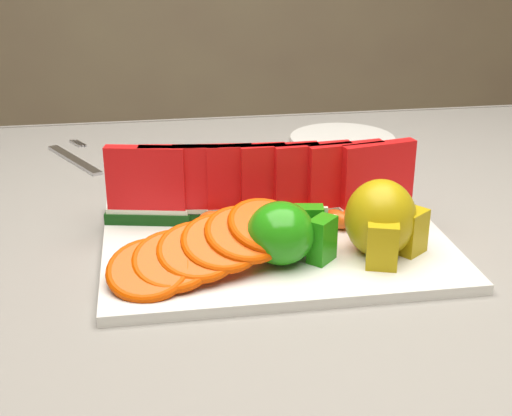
% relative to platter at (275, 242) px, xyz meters
% --- Properties ---
extents(table, '(1.40, 0.90, 0.75)m').
position_rel_platter_xyz_m(table, '(-0.05, 0.07, -0.11)').
color(table, '#483416').
rests_on(table, ground).
extents(tablecloth, '(1.53, 1.03, 0.20)m').
position_rel_platter_xyz_m(tablecloth, '(-0.05, 0.07, -0.05)').
color(tablecloth, slate).
rests_on(tablecloth, table).
extents(platter, '(0.40, 0.30, 0.01)m').
position_rel_platter_xyz_m(platter, '(0.00, 0.00, 0.00)').
color(platter, silver).
rests_on(platter, tablecloth).
extents(apple_cluster, '(0.11, 0.10, 0.07)m').
position_rel_platter_xyz_m(apple_cluster, '(0.00, -0.06, 0.04)').
color(apple_cluster, '#1F8A1E').
rests_on(apple_cluster, platter).
extents(pear_cluster, '(0.10, 0.10, 0.09)m').
position_rel_platter_xyz_m(pear_cluster, '(0.11, -0.06, 0.04)').
color(pear_cluster, '#A56304').
rests_on(pear_cluster, platter).
extents(side_plate, '(0.21, 0.21, 0.01)m').
position_rel_platter_xyz_m(side_plate, '(0.19, 0.39, -0.00)').
color(side_plate, silver).
rests_on(side_plate, tablecloth).
extents(fork, '(0.09, 0.19, 0.00)m').
position_rel_platter_xyz_m(fork, '(-0.26, 0.37, -0.00)').
color(fork, silver).
rests_on(fork, tablecloth).
extents(watermelon_row, '(0.39, 0.07, 0.10)m').
position_rel_platter_xyz_m(watermelon_row, '(-0.01, 0.05, 0.05)').
color(watermelon_row, '#123A0D').
rests_on(watermelon_row, platter).
extents(orange_fan_front, '(0.24, 0.15, 0.06)m').
position_rel_platter_xyz_m(orange_fan_front, '(-0.08, -0.07, 0.03)').
color(orange_fan_front, '#F33F05').
rests_on(orange_fan_front, platter).
extents(orange_fan_back, '(0.23, 0.10, 0.04)m').
position_rel_platter_xyz_m(orange_fan_back, '(-0.03, 0.13, 0.02)').
color(orange_fan_back, '#F33F05').
rests_on(orange_fan_back, platter).
extents(tangerine_segments, '(0.23, 0.07, 0.02)m').
position_rel_platter_xyz_m(tangerine_segments, '(0.02, 0.02, 0.02)').
color(tangerine_segments, orange).
rests_on(tangerine_segments, platter).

